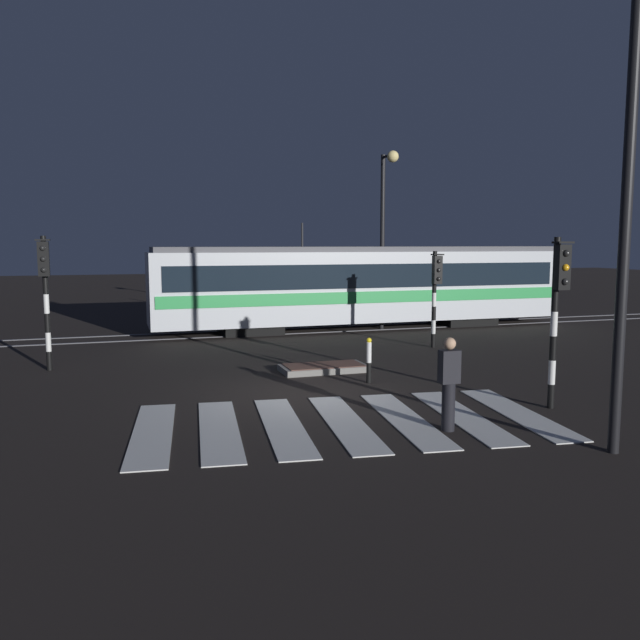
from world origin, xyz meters
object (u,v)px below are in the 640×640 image
traffic_light_corner_far_right (436,284)px  pedestrian_waiting_at_kerb (449,383)px  traffic_light_corner_far_left (45,282)px  traffic_light_corner_near_right (558,297)px  street_lamp_trackside_right (385,218)px  tram (362,285)px  bollard_island_edge (369,360)px

traffic_light_corner_far_right → pedestrian_waiting_at_kerb: traffic_light_corner_far_right is taller
traffic_light_corner_far_left → traffic_light_corner_near_right: bearing=-36.2°
traffic_light_corner_far_left → street_lamp_trackside_right: 12.99m
street_lamp_trackside_right → pedestrian_waiting_at_kerb: 14.30m
traffic_light_corner_far_left → traffic_light_corner_far_right: traffic_light_corner_far_left is taller
traffic_light_corner_far_right → pedestrian_waiting_at_kerb: (-4.20, -8.46, -1.19)m
street_lamp_trackside_right → tram: size_ratio=0.41×
traffic_light_corner_far_left → bollard_island_edge: (7.54, -3.98, -1.80)m
traffic_light_corner_near_right → traffic_light_corner_far_right: (1.38, 7.76, -0.25)m
traffic_light_corner_far_left → tram: bearing=26.4°
traffic_light_corner_far_right → street_lamp_trackside_right: bearing=86.9°
traffic_light_corner_far_right → bollard_island_edge: size_ratio=2.82×
street_lamp_trackside_right → tram: (-0.72, 0.54, -2.61)m
bollard_island_edge → street_lamp_trackside_right: bearing=64.4°
traffic_light_corner_near_right → traffic_light_corner_far_right: 7.89m
street_lamp_trackside_right → bollard_island_edge: size_ratio=6.14×
traffic_light_corner_near_right → pedestrian_waiting_at_kerb: traffic_light_corner_near_right is taller
pedestrian_waiting_at_kerb → traffic_light_corner_far_left: bearing=132.1°
bollard_island_edge → tram: bearing=69.4°
traffic_light_corner_far_left → bollard_island_edge: traffic_light_corner_far_left is taller
traffic_light_corner_far_right → tram: size_ratio=0.19×
street_lamp_trackside_right → traffic_light_corner_far_right: bearing=-93.1°
traffic_light_corner_near_right → street_lamp_trackside_right: street_lamp_trackside_right is taller
traffic_light_corner_far_left → traffic_light_corner_far_right: size_ratio=1.14×
tram → bollard_island_edge: tram is taller
traffic_light_corner_far_left → pedestrian_waiting_at_kerb: 11.11m
pedestrian_waiting_at_kerb → bollard_island_edge: 4.20m
pedestrian_waiting_at_kerb → street_lamp_trackside_right: bearing=71.3°
traffic_light_corner_far_left → pedestrian_waiting_at_kerb: traffic_light_corner_far_left is taller
traffic_light_corner_far_left → bollard_island_edge: 8.72m
traffic_light_corner_far_left → tram: size_ratio=0.21×
traffic_light_corner_far_right → street_lamp_trackside_right: size_ratio=0.46×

